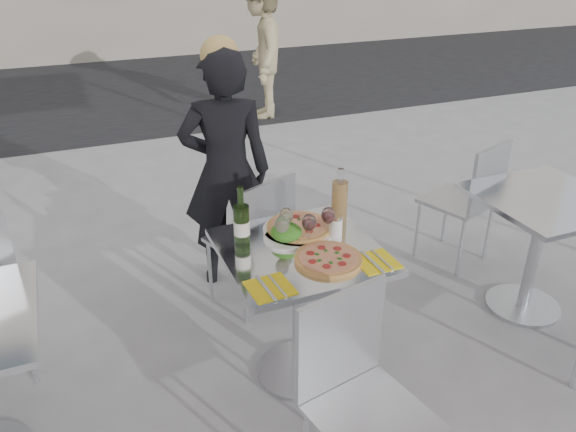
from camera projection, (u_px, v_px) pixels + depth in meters
name	position (u px, v px, depth m)	size (l,w,h in m)	color
ground	(299.00, 372.00, 2.95)	(80.00, 80.00, 0.00)	slate
street_asphalt	(125.00, 87.00, 8.30)	(24.00, 5.00, 0.00)	black
main_table	(300.00, 286.00, 2.71)	(0.72, 0.72, 0.75)	#B7BABF
side_table_right	(540.00, 230.00, 3.21)	(0.72, 0.72, 0.75)	#B7BABF
chair_far	(257.00, 233.00, 3.25)	(0.51, 0.52, 0.86)	silver
chair_near	(357.00, 386.00, 2.13)	(0.48, 0.49, 0.90)	silver
side_chair_rfar	(471.00, 194.00, 3.69)	(0.52, 0.53, 0.88)	silver
woman_diner	(226.00, 172.00, 3.41)	(0.55, 0.36, 1.52)	black
pedestrian_b	(262.00, 49.00, 6.64)	(1.06, 0.61, 1.64)	tan
pizza_near	(328.00, 259.00, 2.51)	(0.31, 0.31, 0.02)	#BC8449
pizza_far	(299.00, 228.00, 2.76)	(0.36, 0.36, 0.03)	white
salad_plate	(286.00, 234.00, 2.66)	(0.22, 0.22, 0.09)	white
wine_bottle	(242.00, 223.00, 2.60)	(0.07, 0.08, 0.29)	#2D4B1C
carafe	(339.00, 201.00, 2.80)	(0.08, 0.08, 0.29)	tan
sugar_shaker	(336.00, 226.00, 2.70)	(0.06, 0.06, 0.11)	white
wineglass_white_a	(282.00, 225.00, 2.58)	(0.07, 0.07, 0.16)	white
wineglass_white_b	(286.00, 217.00, 2.66)	(0.07, 0.07, 0.16)	white
wineglass_red_a	(309.00, 224.00, 2.60)	(0.07, 0.07, 0.16)	white
wineglass_red_b	(328.00, 216.00, 2.67)	(0.07, 0.07, 0.16)	white
napkin_left	(270.00, 287.00, 2.32)	(0.19, 0.20, 0.01)	yellow
napkin_right	(376.00, 261.00, 2.50)	(0.18, 0.20, 0.01)	yellow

